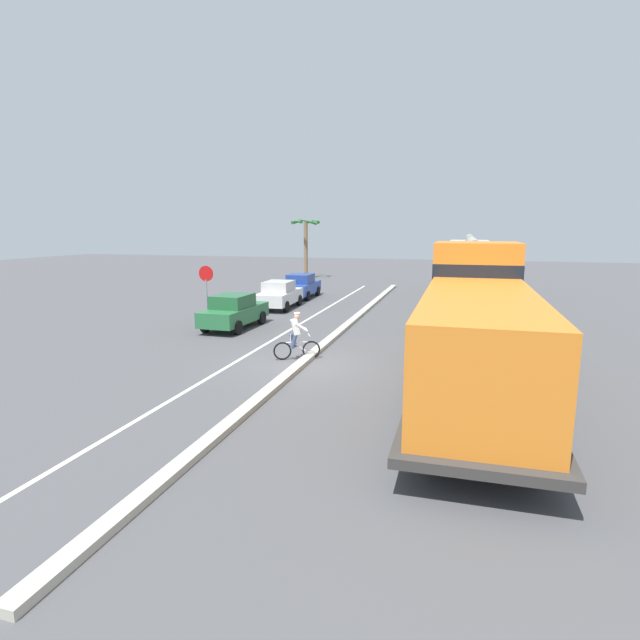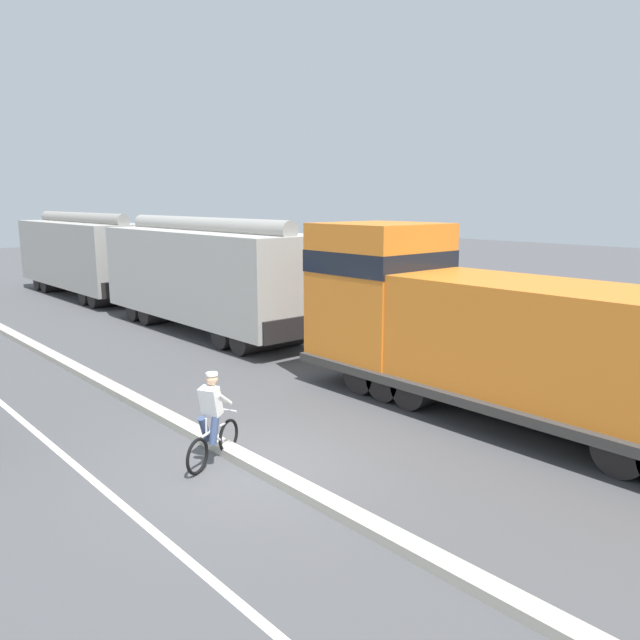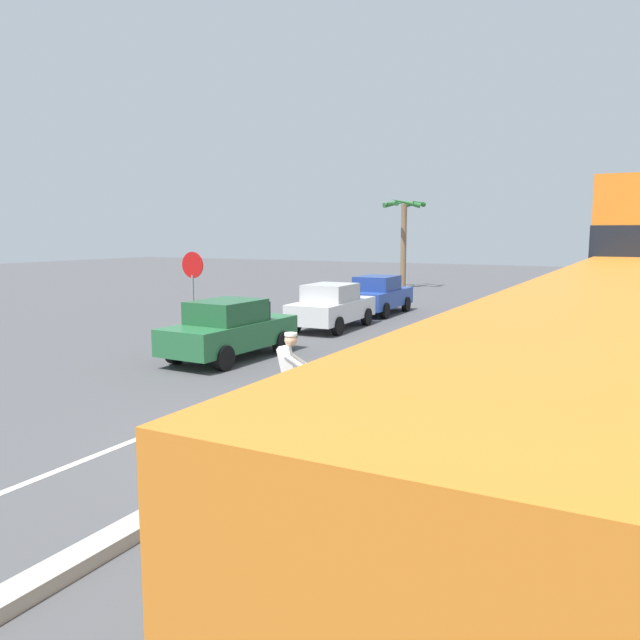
% 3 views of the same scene
% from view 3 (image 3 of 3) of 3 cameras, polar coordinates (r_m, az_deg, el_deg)
% --- Properties ---
extents(ground_plane, '(120.00, 120.00, 0.00)m').
position_cam_3_polar(ground_plane, '(10.45, -2.38, -11.13)').
color(ground_plane, '#4C4C4F').
extents(median_curb, '(0.36, 36.00, 0.16)m').
position_cam_3_polar(median_curb, '(15.71, 8.83, -4.40)').
color(median_curb, '#B2AD9E').
rests_on(median_curb, ground).
extents(lane_stripe, '(0.14, 36.00, 0.01)m').
position_cam_3_polar(lane_stripe, '(16.65, 0.99, -3.88)').
color(lane_stripe, silver).
rests_on(lane_stripe, ground).
extents(parked_car_green, '(1.94, 4.25, 1.62)m').
position_cam_3_polar(parked_car_green, '(17.17, -8.25, -0.84)').
color(parked_car_green, '#286B3D').
rests_on(parked_car_green, ground).
extents(parked_car_white, '(1.95, 4.26, 1.62)m').
position_cam_3_polar(parked_car_white, '(22.38, 1.09, 1.27)').
color(parked_car_white, silver).
rests_on(parked_car_white, ground).
extents(parked_car_blue, '(1.91, 4.24, 1.62)m').
position_cam_3_polar(parked_car_blue, '(26.64, 5.33, 2.31)').
color(parked_car_blue, '#28479E').
rests_on(parked_car_blue, ground).
extents(cyclist, '(1.57, 0.81, 1.71)m').
position_cam_3_polar(cyclist, '(10.90, -2.87, -5.84)').
color(cyclist, black).
rests_on(cyclist, ground).
extents(stop_sign, '(0.76, 0.08, 2.88)m').
position_cam_3_polar(stop_sign, '(18.53, -11.54, 3.48)').
color(stop_sign, gray).
rests_on(stop_sign, ground).
extents(palm_tree_near, '(2.69, 2.75, 5.61)m').
position_cam_3_polar(palm_tree_near, '(39.59, 7.72, 8.92)').
color(palm_tree_near, '#846647').
rests_on(palm_tree_near, ground).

